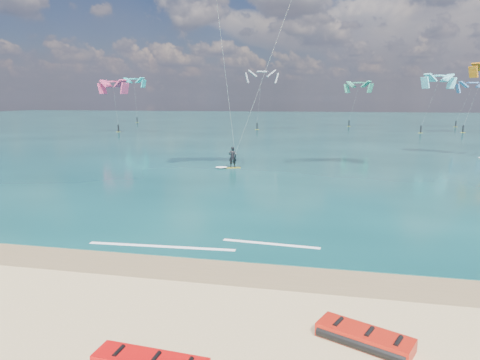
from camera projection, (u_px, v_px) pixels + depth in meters
name	position (u px, v px, depth m)	size (l,w,h in m)	color
ground	(288.00, 152.00, 51.83)	(320.00, 320.00, 0.00)	tan
wet_sand_strip	(195.00, 269.00, 16.24)	(320.00, 2.40, 0.01)	brown
sea	(311.00, 123.00, 113.38)	(320.00, 200.00, 0.04)	#082E30
packed_kite_mid	(364.00, 344.00, 11.28)	(2.68, 1.20, 0.44)	red
kitesurfer_main	(243.00, 58.00, 33.59)	(10.54, 10.37, 18.58)	gold
shoreline_foam	(205.00, 245.00, 18.72)	(10.11, 1.87, 0.01)	white
distant_kites	(315.00, 104.00, 87.24)	(85.51, 35.15, 12.14)	#CB6C12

